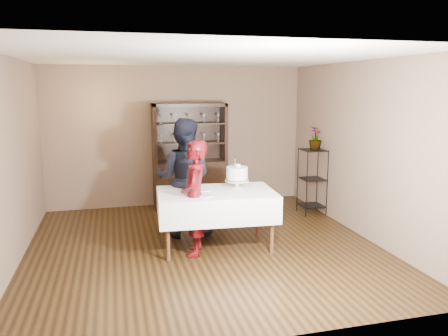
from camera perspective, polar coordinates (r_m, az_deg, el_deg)
The scene contains 14 objects.
floor at distance 6.51m, azimuth -2.65°, elevation -10.19°, with size 5.00×5.00×0.00m, color black.
ceiling at distance 6.10m, azimuth -2.87°, elevation 14.27°, with size 5.00×5.00×0.00m, color white.
back_wall at distance 8.60m, azimuth -6.12°, elevation 4.12°, with size 5.00×0.02×2.70m, color #74604A.
wall_left at distance 6.17m, azimuth -26.13°, elevation 0.59°, with size 0.02×5.00×2.70m, color #74604A.
wall_right at distance 7.09m, azimuth 17.46°, elevation 2.34°, with size 0.02×5.00×2.70m, color #74604A.
china_hutch at distance 8.50m, azimuth -4.46°, elevation -0.61°, with size 1.40×0.48×2.00m.
plant_etagere at distance 8.14m, azimuth 11.45°, elevation -1.37°, with size 0.42×0.42×1.20m.
cake_table at distance 6.29m, azimuth -1.03°, elevation -4.79°, with size 1.73×1.13×0.83m.
woman at distance 6.01m, azimuth -3.85°, elevation -3.94°, with size 0.58×0.38×1.60m, color #380509.
man at distance 6.75m, azimuth -5.29°, elevation -1.31°, with size 0.90×0.70×1.84m, color black.
cake at distance 6.44m, azimuth 1.71°, elevation -0.87°, with size 0.35×0.35×0.49m.
plate_near at distance 5.96m, azimuth -2.38°, elevation -3.66°, with size 0.20×0.20×0.01m, color silver.
plate_far at distance 6.29m, azimuth -2.51°, elevation -2.89°, with size 0.18×0.18×0.01m, color silver.
potted_plant at distance 8.04m, azimuth 11.84°, elevation 3.82°, with size 0.23×0.23×0.41m, color #45622E.
Camera 1 is at (-1.22, -5.96, 2.30)m, focal length 35.00 mm.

